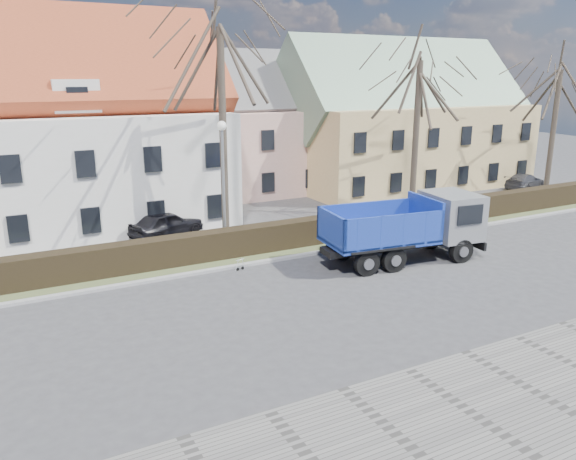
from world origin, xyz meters
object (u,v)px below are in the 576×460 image
cart_frame (237,265)px  streetlight (224,187)px  parked_car_b (524,181)px  dump_truck (398,229)px  parked_car_a (166,224)px

cart_frame → streetlight: bearing=78.0°
streetlight → parked_car_b: size_ratio=1.60×
cart_frame → dump_truck: bearing=-17.4°
streetlight → parked_car_b: streetlight is taller
parked_car_a → parked_car_b: 27.12m
parked_car_b → parked_car_a: bearing=75.0°
cart_frame → parked_car_b: (25.97, 6.78, 0.29)m
streetlight → parked_car_a: (-1.76, 3.87, -2.45)m
dump_truck → cart_frame: bearing=169.6°
dump_truck → parked_car_a: (-8.11, 8.90, -0.85)m
streetlight → cart_frame: bearing=-102.0°
cart_frame → parked_car_a: size_ratio=0.15×
dump_truck → cart_frame: 7.40m
streetlight → parked_car_a: size_ratio=1.57×
parked_car_a → dump_truck: bearing=-157.5°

